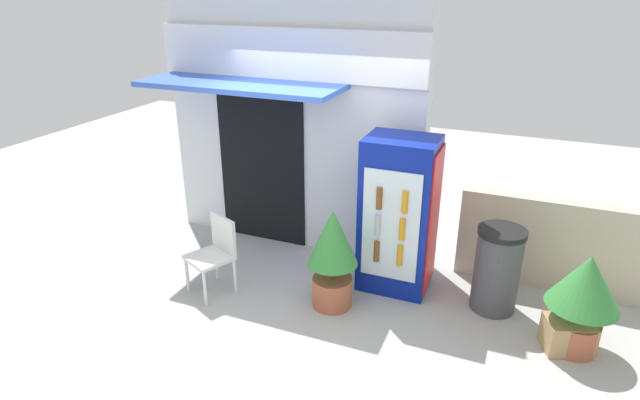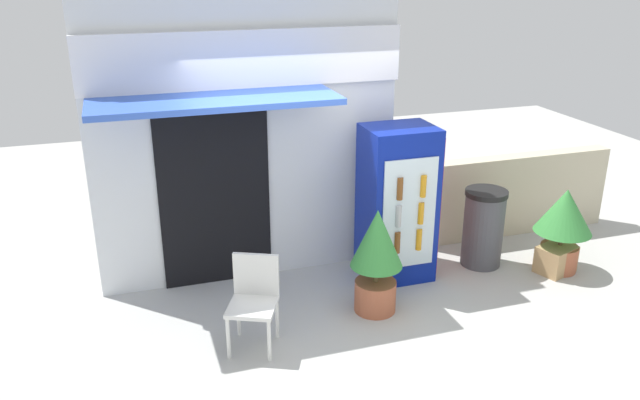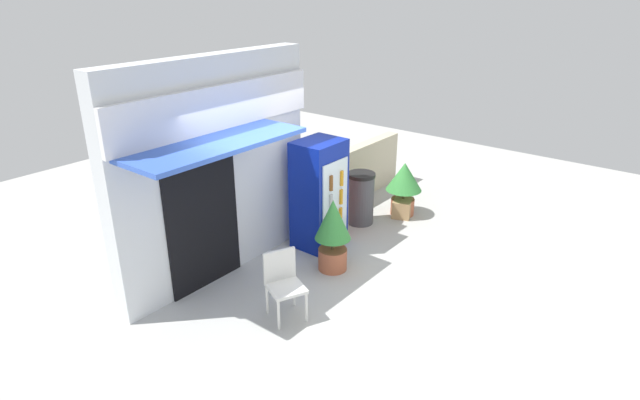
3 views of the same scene
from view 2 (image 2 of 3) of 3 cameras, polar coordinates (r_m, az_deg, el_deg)
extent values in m
plane|color=#B2B2AD|center=(6.45, 1.82, -11.25)|extent=(16.00, 16.00, 0.00)
cube|color=silver|center=(6.99, -6.61, 5.29)|extent=(3.34, 0.28, 3.13)
cube|color=white|center=(6.63, -6.61, 12.44)|extent=(3.34, 0.08, 0.58)
cube|color=blue|center=(6.24, -9.40, 8.77)|extent=(2.38, 0.86, 0.06)
cube|color=black|center=(6.94, -9.41, 0.55)|extent=(1.20, 0.03, 2.10)
cube|color=navy|center=(7.10, 6.90, -0.33)|extent=(0.76, 0.61, 1.75)
cube|color=silver|center=(6.84, 8.00, -1.25)|extent=(0.61, 0.02, 1.23)
cube|color=red|center=(7.27, 9.70, 0.01)|extent=(0.02, 0.55, 1.58)
cylinder|color=brown|center=(6.89, 6.94, -3.80)|extent=(0.06, 0.06, 0.24)
cylinder|color=orange|center=(6.99, 8.85, -3.52)|extent=(0.06, 0.06, 0.24)
cylinder|color=#B2B2B7|center=(6.77, 7.04, -1.44)|extent=(0.06, 0.06, 0.24)
cylinder|color=orange|center=(6.87, 9.03, -1.18)|extent=(0.06, 0.06, 0.24)
cylinder|color=brown|center=(6.66, 7.17, 1.00)|extent=(0.06, 0.06, 0.24)
cylinder|color=orange|center=(6.77, 9.24, 1.24)|extent=(0.06, 0.06, 0.24)
cylinder|color=silver|center=(5.95, -8.22, -12.15)|extent=(0.04, 0.04, 0.42)
cylinder|color=silver|center=(5.87, -4.58, -12.47)|extent=(0.04, 0.04, 0.42)
cylinder|color=silver|center=(6.27, -7.32, -10.25)|extent=(0.04, 0.04, 0.42)
cylinder|color=silver|center=(6.19, -3.87, -10.53)|extent=(0.04, 0.04, 0.42)
cube|color=silver|center=(5.95, -6.08, -9.47)|extent=(0.58, 0.58, 0.04)
cube|color=silver|center=(6.01, -5.74, -6.64)|extent=(0.41, 0.22, 0.42)
cylinder|color=#AD5B3D|center=(6.66, 4.96, -8.53)|extent=(0.43, 0.43, 0.33)
cylinder|color=brown|center=(6.54, 5.03, -6.58)|extent=(0.05, 0.05, 0.18)
cone|color=#388C3D|center=(6.37, 5.14, -3.43)|extent=(0.53, 0.53, 0.61)
cylinder|color=#AD5B3D|center=(7.96, 20.56, -4.85)|extent=(0.43, 0.43, 0.31)
cylinder|color=brown|center=(7.86, 20.78, -3.25)|extent=(0.05, 0.05, 0.18)
cone|color=#388C3D|center=(7.73, 21.11, -0.91)|extent=(0.65, 0.65, 0.51)
cylinder|color=#47474C|center=(7.72, 14.40, -2.63)|extent=(0.47, 0.47, 0.87)
cylinder|color=black|center=(7.55, 14.71, 0.61)|extent=(0.49, 0.49, 0.06)
cube|color=beige|center=(8.68, 16.88, 0.46)|extent=(2.72, 0.23, 1.06)
cube|color=tan|center=(7.89, 20.37, -5.00)|extent=(0.50, 0.44, 0.32)
camera|label=1|loc=(4.11, 61.05, 7.78)|focal=29.29mm
camera|label=3|loc=(3.43, -90.21, 9.87)|focal=29.30mm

